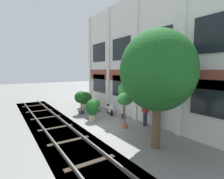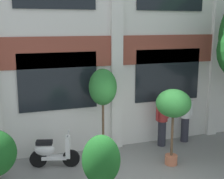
{
  "view_description": "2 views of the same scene",
  "coord_description": "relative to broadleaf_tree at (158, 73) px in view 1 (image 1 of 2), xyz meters",
  "views": [
    {
      "loc": [
        9.37,
        -5.42,
        3.57
      ],
      "look_at": [
        -0.52,
        1.0,
        2.21
      ],
      "focal_mm": 28.0,
      "sensor_mm": 36.0,
      "label": 1
    },
    {
      "loc": [
        -3.23,
        -6.3,
        3.91
      ],
      "look_at": [
        -0.47,
        1.71,
        2.11
      ],
      "focal_mm": 50.0,
      "sensor_mm": 36.0,
      "label": 2
    }
  ],
  "objects": [
    {
      "name": "potted_plant_wide_bowl",
      "position": [
        -7.9,
        1.12,
        -3.02
      ],
      "size": [
        0.8,
        0.8,
        0.93
      ],
      "color": "gray",
      "rests_on": "ground"
    },
    {
      "name": "resident_near_plants",
      "position": [
        -1.7,
        1.92,
        -2.56
      ],
      "size": [
        0.53,
        0.34,
        1.61
      ],
      "rotation": [
        0.0,
        0.0,
        -1.54
      ],
      "color": "#282833",
      "rests_on": "ground"
    },
    {
      "name": "resident_by_doorway",
      "position": [
        -2.61,
        1.84,
        -2.54
      ],
      "size": [
        0.52,
        0.34,
        1.65
      ],
      "rotation": [
        0.0,
        0.0,
        -1.32
      ],
      "color": "#282833",
      "rests_on": "ground"
    },
    {
      "name": "potted_plant_terracotta_small",
      "position": [
        -3.01,
        0.5,
        -1.72
      ],
      "size": [
        0.96,
        0.96,
        2.17
      ],
      "color": "#B76647",
      "rests_on": "ground"
    },
    {
      "name": "potted_plant_fluted_column",
      "position": [
        -5.39,
        -0.52,
        -2.57
      ],
      "size": [
        0.87,
        0.87,
        1.5
      ],
      "color": "tan",
      "rests_on": "ground"
    },
    {
      "name": "potted_plant_low_pan",
      "position": [
        -4.66,
        1.65,
        -1.4
      ],
      "size": [
        0.81,
        0.81,
        2.65
      ],
      "color": "#333333",
      "rests_on": "ground"
    },
    {
      "name": "broadleaf_tree",
      "position": [
        0.0,
        0.0,
        0.0
      ],
      "size": [
        3.49,
        3.32,
        5.31
      ],
      "color": "brown",
      "rests_on": "ground"
    },
    {
      "name": "ground_plane",
      "position": [
        -4.04,
        -0.42,
        -3.43
      ],
      "size": [
        80.0,
        80.0,
        0.0
      ],
      "primitive_type": "plane",
      "color": "slate"
    },
    {
      "name": "potted_plant_glazed_jar",
      "position": [
        -9.55,
        0.8,
        -2.59
      ],
      "size": [
        1.29,
        1.29,
        1.5
      ],
      "color": "tan",
      "rests_on": "ground"
    },
    {
      "name": "apartment_facade",
      "position": [
        -4.04,
        2.5,
        0.92
      ],
      "size": [
        14.76,
        0.64,
        8.75
      ],
      "color": "silver",
      "rests_on": "ground"
    },
    {
      "name": "rail_tracks",
      "position": [
        -4.04,
        -3.08,
        -3.56
      ],
      "size": [
        22.4,
        2.8,
        0.43
      ],
      "color": "#4C473F",
      "rests_on": "ground"
    },
    {
      "name": "scooter_near_curb",
      "position": [
        -6.21,
        1.43,
        -2.99
      ],
      "size": [
        1.35,
        0.63,
        0.98
      ],
      "rotation": [
        0.0,
        0.0,
        6.0
      ],
      "color": "black",
      "rests_on": "ground"
    },
    {
      "name": "potted_plant_tall_urn",
      "position": [
        -7.67,
        -0.38,
        -2.14
      ],
      "size": [
        1.02,
        1.02,
        1.83
      ],
      "color": "#333333",
      "rests_on": "ground"
    }
  ]
}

